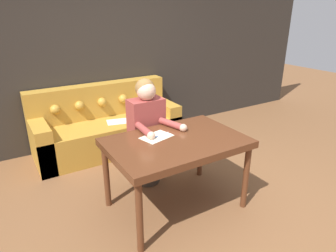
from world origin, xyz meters
name	(u,v)px	position (x,y,z in m)	size (l,w,h in m)	color
ground_plane	(190,208)	(0.00, 0.00, 0.00)	(16.00, 16.00, 0.00)	brown
wall_back	(105,54)	(0.00, 2.19, 1.30)	(8.00, 0.06, 2.60)	#2D2823
dining_table	(176,147)	(-0.10, 0.12, 0.68)	(1.31, 0.87, 0.75)	#562D19
couch	(107,127)	(-0.20, 1.80, 0.33)	(2.01, 0.78, 0.92)	#B7842D
person	(147,133)	(-0.13, 0.67, 0.63)	(0.46, 0.61, 1.24)	#33281E
pattern_paper_main	(157,137)	(-0.23, 0.27, 0.75)	(0.34, 0.27, 0.00)	beige
scissors	(156,137)	(-0.23, 0.27, 0.76)	(0.24, 0.09, 0.01)	silver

